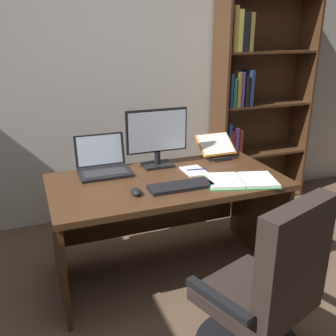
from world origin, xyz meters
The scene contains 12 objects.
wall_back centered at (0.00, 1.98, 1.26)m, with size 5.66×0.12×2.52m, color beige.
desk centered at (0.05, 0.91, 0.53)m, with size 1.59×0.81×0.73m.
bookshelf centered at (1.27, 1.76, 0.97)m, with size 0.98×0.31×2.00m.
office_chair centered at (0.21, -0.14, 0.41)m, with size 0.70×0.62×0.98m.
monitor centered at (0.07, 1.11, 0.94)m, with size 0.46×0.16×0.43m.
laptop centered at (-0.33, 1.12, 0.78)m, with size 0.36×0.30×0.25m.
keyboard centered at (0.07, 0.65, 0.74)m, with size 0.42×0.15×0.02m, color black.
computer_mouse centered at (-0.23, 0.65, 0.75)m, with size 0.06×0.10×0.04m, color black.
reading_stand_with_book centered at (0.60, 1.16, 0.81)m, with size 0.29×0.25×0.16m.
open_binder centered at (0.49, 0.60, 0.74)m, with size 0.53×0.40×0.02m.
notepad centered at (0.28, 0.90, 0.73)m, with size 0.15×0.21×0.01m, color white.
pen centered at (0.30, 0.90, 0.74)m, with size 0.01×0.01×0.14m, color navy.
Camera 1 is at (-0.81, -1.44, 1.68)m, focal length 40.90 mm.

